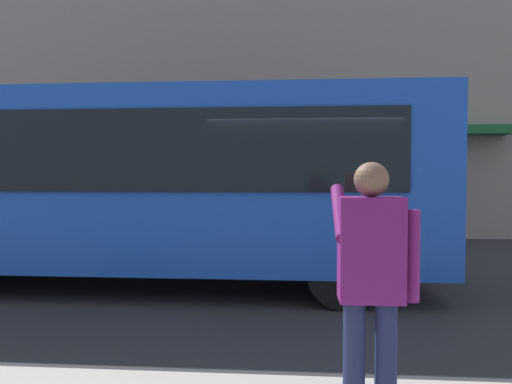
% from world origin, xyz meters
% --- Properties ---
extents(ground_plane, '(60.00, 60.00, 0.00)m').
position_xyz_m(ground_plane, '(0.00, 0.00, 0.00)').
color(ground_plane, '#2B2B2D').
extents(building_facade_far, '(28.00, 1.55, 12.00)m').
position_xyz_m(building_facade_far, '(-0.02, -6.80, 5.99)').
color(building_facade_far, gray).
rests_on(building_facade_far, ground_plane).
extents(red_bus, '(9.05, 2.54, 3.08)m').
position_xyz_m(red_bus, '(2.48, -0.11, 1.68)').
color(red_bus, '#1947AD').
rests_on(red_bus, ground_plane).
extents(pedestrian_photographer, '(0.53, 0.52, 1.70)m').
position_xyz_m(pedestrian_photographer, '(-0.36, 4.25, 1.14)').
color(pedestrian_photographer, '#1E2347').
rests_on(pedestrian_photographer, sidewalk_curb).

